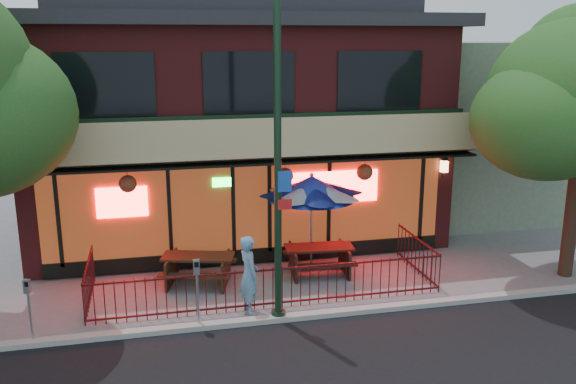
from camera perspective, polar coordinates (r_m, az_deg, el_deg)
name	(u,v)px	position (r m, az deg, el deg)	size (l,w,h in m)	color
ground	(275,311)	(14.32, -1.24, -11.11)	(80.00, 80.00, 0.00)	gray
curb	(279,318)	(13.86, -0.82, -11.74)	(80.00, 0.25, 0.12)	#999993
restaurant_building	(230,102)	(20.08, -5.42, 8.39)	(12.96, 9.49, 8.05)	maroon
neighbor_building	(471,126)	(23.66, 16.73, 5.97)	(6.00, 7.00, 6.00)	gray
patio_fence	(270,278)	(14.52, -1.66, -8.03)	(8.44, 2.62, 1.00)	#3F0D10
street_light	(278,183)	(12.91, -0.95, 0.89)	(0.43, 0.32, 7.00)	black
picnic_table_left	(198,265)	(15.80, -8.39, -6.79)	(2.10, 1.81, 0.77)	#362113
picnic_table_right	(319,256)	(16.32, 2.92, -5.97)	(1.91, 1.53, 0.77)	black
patio_umbrella	(312,187)	(16.10, 2.23, 0.44)	(2.36, 2.36, 2.70)	gray
pedestrian	(249,275)	(13.96, -3.67, -7.72)	(0.67, 0.44, 1.84)	#5C93B8
parking_meter_near	(197,282)	(13.32, -8.51, -8.32)	(0.14, 0.13, 1.56)	#909398
parking_meter_far	(29,301)	(13.57, -23.10, -9.35)	(0.16, 0.15, 1.42)	#A0A4A8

